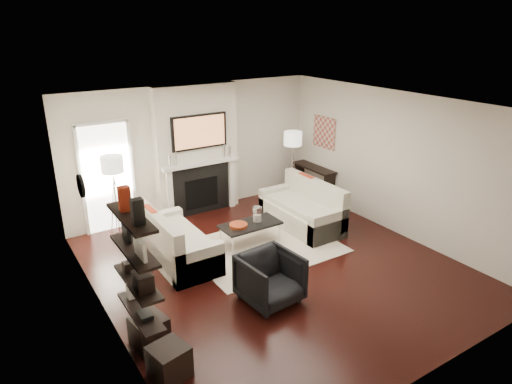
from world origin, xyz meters
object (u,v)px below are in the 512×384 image
loveseat_right_base (301,217)px  coffee_table (250,224)px  armchair (270,276)px  ottoman_near (149,331)px  loveseat_left_base (178,249)px  lamp_left_shade (112,164)px  lamp_right_shade (293,139)px

loveseat_right_base → coffee_table: 1.29m
armchair → ottoman_near: size_ratio=2.03×
loveseat_left_base → lamp_left_shade: bearing=111.8°
lamp_left_shade → ottoman_near: size_ratio=1.00×
coffee_table → lamp_right_shade: lamp_right_shade is taller
loveseat_left_base → lamp_left_shade: (-0.58, 1.45, 1.24)m
loveseat_left_base → loveseat_right_base: same height
coffee_table → ottoman_near: coffee_table is taller
coffee_table → ottoman_near: size_ratio=2.75×
loveseat_left_base → coffee_table: 1.38m
loveseat_right_base → lamp_right_shade: size_ratio=4.50×
ottoman_near → armchair: bearing=-0.4°
coffee_table → armchair: armchair is taller
lamp_right_shade → lamp_left_shade: bearing=176.6°
loveseat_right_base → ottoman_near: (-3.82, -1.80, -0.01)m
coffee_table → lamp_left_shade: bearing=140.2°
coffee_table → lamp_right_shade: bearing=35.0°
armchair → lamp_right_shade: size_ratio=2.03×
armchair → lamp_left_shade: lamp_left_shade is taller
lamp_left_shade → ottoman_near: (-0.62, -3.29, -1.25)m
ottoman_near → lamp_right_shade: bearing=34.1°
lamp_left_shade → lamp_right_shade: size_ratio=1.00×
loveseat_right_base → armchair: (-1.98, -1.81, 0.20)m
ottoman_near → coffee_table: bearing=33.3°
armchair → lamp_right_shade: bearing=44.0°
coffee_table → lamp_left_shade: lamp_left_shade is taller
loveseat_left_base → lamp_left_shade: 1.99m
ottoman_near → lamp_left_shade: bearing=79.3°
armchair → ottoman_near: 1.85m
lamp_right_shade → coffee_table: bearing=-145.0°
loveseat_right_base → ottoman_near: size_ratio=4.50×
coffee_table → lamp_left_shade: size_ratio=2.75×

